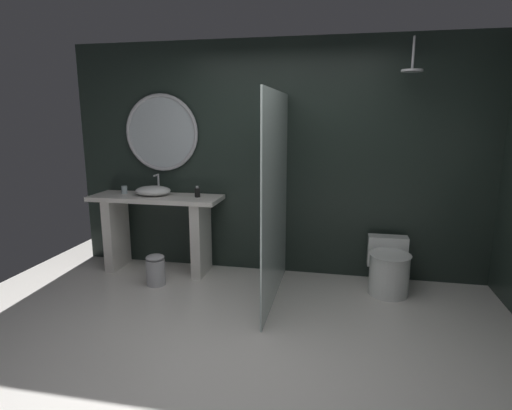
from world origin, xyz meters
name	(u,v)px	position (x,y,z in m)	size (l,w,h in m)	color
ground_plane	(237,356)	(0.00, 0.00, 0.00)	(5.76, 5.76, 0.00)	silver
back_wall_panel	(278,159)	(0.00, 1.90, 1.30)	(4.80, 0.10, 2.60)	#1E2823
vanity_counter	(157,224)	(-1.35, 1.58, 0.56)	(1.50, 0.50, 0.89)	silver
vessel_sink	(153,191)	(-1.39, 1.60, 0.95)	(0.41, 0.34, 0.23)	white
tumbler_cup	(124,190)	(-1.77, 1.64, 0.94)	(0.07, 0.07, 0.09)	silver
soap_dispenser	(197,192)	(-0.86, 1.61, 0.94)	(0.06, 0.06, 0.13)	black
round_wall_mirror	(162,133)	(-1.35, 1.81, 1.59)	(0.89, 0.04, 0.89)	#B7B7BC
shower_glass_panel	(276,199)	(0.10, 1.12, 1.00)	(0.02, 1.46, 2.01)	silver
rain_shower_head	(412,68)	(1.32, 1.52, 2.22)	(0.20, 0.20, 0.32)	#B7B7BC
toilet	(389,268)	(1.23, 1.48, 0.26)	(0.41, 0.58, 0.53)	white
waste_bin	(156,270)	(-1.20, 1.16, 0.17)	(0.20, 0.20, 0.34)	#B7B7BC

